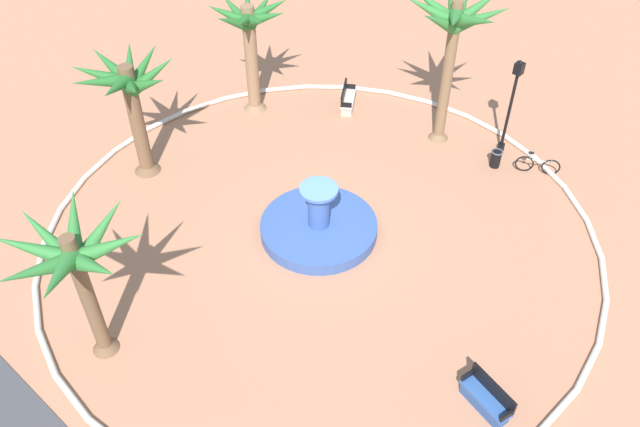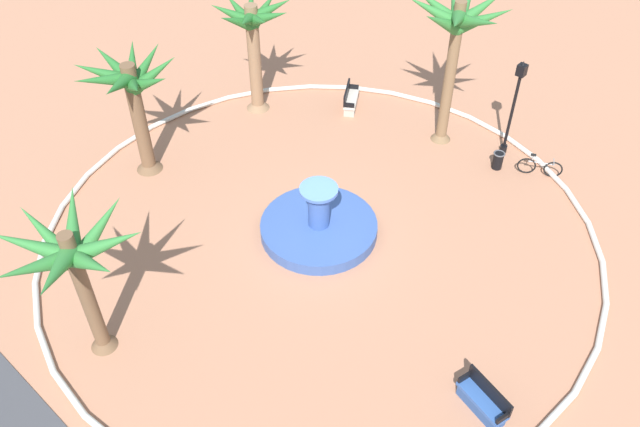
# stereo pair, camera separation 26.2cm
# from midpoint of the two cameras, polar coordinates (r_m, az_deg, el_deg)

# --- Properties ---
(ground_plane) EXTENTS (80.00, 80.00, 0.00)m
(ground_plane) POSITION_cam_midpoint_polar(r_m,az_deg,el_deg) (23.40, -0.28, -1.86)
(ground_plane) COLOR tan
(plaza_curb) EXTENTS (19.45, 19.45, 0.20)m
(plaza_curb) POSITION_cam_midpoint_polar(r_m,az_deg,el_deg) (23.33, -0.28, -1.68)
(plaza_curb) COLOR silver
(plaza_curb) RESTS_ON ground
(fountain) EXTENTS (4.13, 4.13, 2.07)m
(fountain) POSITION_cam_midpoint_polar(r_m,az_deg,el_deg) (23.27, -0.43, -1.13)
(fountain) COLOR #38569E
(fountain) RESTS_ON ground
(palm_tree_near_fountain) EXTENTS (4.07, 4.01, 6.31)m
(palm_tree_near_fountain) POSITION_cam_midpoint_polar(r_m,az_deg,el_deg) (25.68, 11.17, 15.44)
(palm_tree_near_fountain) COLOR brown
(palm_tree_near_fountain) RESTS_ON ground
(palm_tree_by_curb) EXTENTS (4.04, 4.03, 4.93)m
(palm_tree_by_curb) POSITION_cam_midpoint_polar(r_m,az_deg,el_deg) (18.51, -20.83, -3.92)
(palm_tree_by_curb) COLOR brown
(palm_tree_by_curb) RESTS_ON ground
(palm_tree_mid_plaza) EXTENTS (3.36, 3.31, 5.06)m
(palm_tree_mid_plaza) POSITION_cam_midpoint_polar(r_m,az_deg,el_deg) (27.87, -6.35, 15.32)
(palm_tree_mid_plaza) COLOR #8E6B4C
(palm_tree_mid_plaza) RESTS_ON ground
(palm_tree_far_side) EXTENTS (3.87, 3.87, 4.89)m
(palm_tree_far_side) POSITION_cam_midpoint_polar(r_m,az_deg,el_deg) (24.97, -16.39, 10.03)
(palm_tree_far_side) COLOR brown
(palm_tree_far_side) RESTS_ON ground
(bench_east) EXTENTS (1.28, 1.62, 1.00)m
(bench_east) POSITION_cam_midpoint_polar(r_m,az_deg,el_deg) (29.51, 2.14, 9.69)
(bench_east) COLOR beige
(bench_east) RESTS_ON ground
(bench_west) EXTENTS (1.68, 0.90, 1.00)m
(bench_west) POSITION_cam_midpoint_polar(r_m,az_deg,el_deg) (19.39, 13.72, -15.30)
(bench_west) COLOR #335BA8
(bench_west) RESTS_ON ground
(lamppost) EXTENTS (0.32, 0.32, 4.13)m
(lamppost) POSITION_cam_midpoint_polar(r_m,az_deg,el_deg) (26.77, 15.93, 9.44)
(lamppost) COLOR black
(lamppost) RESTS_ON ground
(trash_bin) EXTENTS (0.46, 0.46, 0.73)m
(trash_bin) POSITION_cam_midpoint_polar(r_m,az_deg,el_deg) (26.96, 14.65, 4.63)
(trash_bin) COLOR black
(trash_bin) RESTS_ON ground
(bicycle_red_frame) EXTENTS (1.54, 0.87, 0.94)m
(bicycle_red_frame) POSITION_cam_midpoint_polar(r_m,az_deg,el_deg) (27.07, 17.96, 4.00)
(bicycle_red_frame) COLOR black
(bicycle_red_frame) RESTS_ON ground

